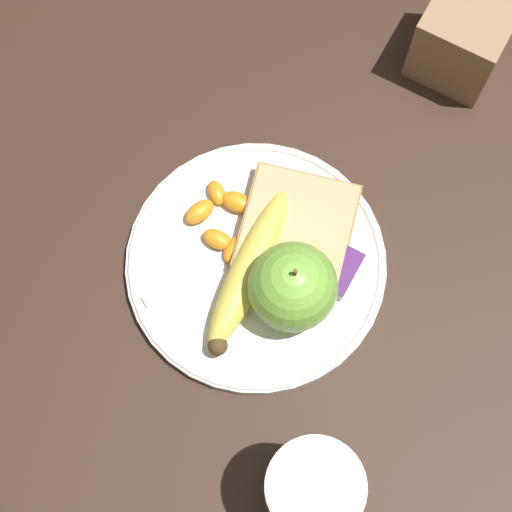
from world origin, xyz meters
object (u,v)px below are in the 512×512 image
Objects in this scene: banana at (252,272)px; jam_packet at (335,269)px; juice_glass at (311,490)px; condiment_caddy at (463,38)px; plate at (256,264)px; fork at (243,246)px; apple at (293,287)px; bread_slice at (297,228)px.

banana reaches higher than jam_packet.
condiment_caddy is (-0.46, -0.07, -0.01)m from juice_glass.
juice_glass is at bearing 41.35° from plate.
fork is at bearing -136.52° from juice_glass.
jam_packet is (-0.19, -0.07, -0.03)m from juice_glass.
apple is 0.69× the size of bread_slice.
juice_glass is 0.17m from apple.
apple is 0.08m from fork.
banana reaches higher than bread_slice.
banana is 0.08m from jam_packet.
condiment_caddy reaches higher than fork.
banana is 0.32m from condiment_caddy.
banana reaches higher than fork.
apple is 0.31m from condiment_caddy.
jam_packet reaches higher than plate.
condiment_caddy is (-0.31, 0.07, 0.02)m from banana.
apple is 0.07m from bread_slice.
plate is 0.22m from juice_glass.
juice_glass is (0.16, 0.14, 0.04)m from plate.
plate is at bearing -81.93° from fork.
juice_glass is at bearing 33.35° from apple.
fork is (-0.02, -0.06, -0.04)m from apple.
bread_slice is at bearing -149.27° from juice_glass.
bread_slice is 0.05m from fork.
bread_slice is at bearing -109.91° from jam_packet.
apple is at bearing -79.09° from fork.
banana is at bearing -12.35° from condiment_caddy.
condiment_caddy reaches higher than jam_packet.
plate is at bearing -68.88° from jam_packet.
fork is at bearing -109.57° from apple.
plate is 0.03m from banana.
fork is (-0.02, -0.02, -0.01)m from banana.
juice_glass reaches higher than apple.
plate is 2.78× the size of condiment_caddy.
plate is 2.29× the size of juice_glass.
banana is at bearing -91.37° from apple.
apple reaches higher than plate.
jam_packet is at bearing 111.12° from plate.
banana is 3.73× the size of jam_packet.
fork is (-0.01, -0.02, 0.01)m from plate.
condiment_caddy is at bearing 175.28° from apple.
condiment_caddy is (-0.31, 0.03, -0.01)m from apple.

